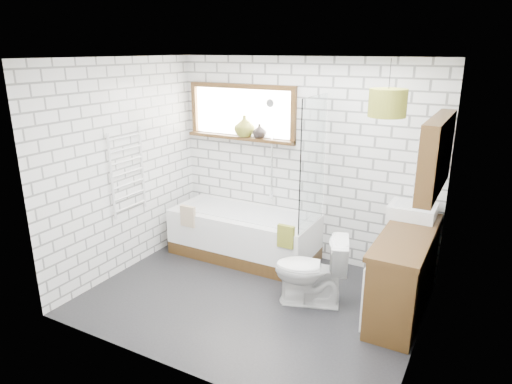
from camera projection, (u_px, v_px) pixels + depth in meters
The scene contains 22 objects.
floor at pixel (252, 299), 4.94m from camera, with size 3.40×2.60×0.01m, color black.
ceiling at pixel (251, 57), 4.18m from camera, with size 3.40×2.60×0.01m, color white.
wall_back at pixel (302, 161), 5.65m from camera, with size 3.40×0.01×2.50m, color white.
wall_front at pixel (168, 232), 3.47m from camera, with size 3.40×0.01×2.50m, color white.
wall_left at pixel (124, 168), 5.34m from camera, with size 0.01×2.60×2.50m, color white.
wall_right at pixel (431, 217), 3.78m from camera, with size 0.01×2.60×2.50m, color white.
window at pixel (241, 113), 5.84m from camera, with size 1.52×0.16×0.68m, color #38230F.
towel_radiator at pixel (128, 172), 5.33m from camera, with size 0.06×0.52×1.00m, color white.
mirror_cabinet at pixel (436, 154), 4.21m from camera, with size 0.16×1.20×0.70m, color #38230F.
shower_riser at pixel (272, 151), 5.77m from camera, with size 0.02×0.02×1.30m, color silver.
bathtub at pixel (244, 234), 5.87m from camera, with size 1.85×0.82×0.60m, color white.
shower_screen at pixel (313, 163), 5.14m from camera, with size 0.02×0.72×1.50m, color white.
towel_green at pixel (286, 236), 5.09m from camera, with size 0.19×0.05×0.26m, color olive.
towel_beige at pixel (188, 216), 5.70m from camera, with size 0.21×0.05×0.27m, color tan.
vanity at pixel (404, 272), 4.61m from camera, with size 0.48×1.48×0.85m, color #38230F.
basin at pixel (413, 211), 4.90m from camera, with size 0.48×0.42×0.14m, color white.
tap at pixel (429, 208), 4.81m from camera, with size 0.03×0.03×0.17m, color silver.
toilet at pixel (311, 270), 4.74m from camera, with size 0.75×0.43×0.76m, color white.
vase_olive at pixel (244, 128), 5.84m from camera, with size 0.26×0.26×0.27m, color olive.
vase_dark at pixel (259, 133), 5.75m from camera, with size 0.17×0.17×0.18m, color black.
bottle at pixel (247, 131), 5.83m from camera, with size 0.06×0.06×0.20m, color olive.
pendant at pixel (388, 103), 4.24m from camera, with size 0.35×0.35×0.26m, color olive.
Camera 1 is at (2.12, -3.81, 2.58)m, focal length 32.00 mm.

